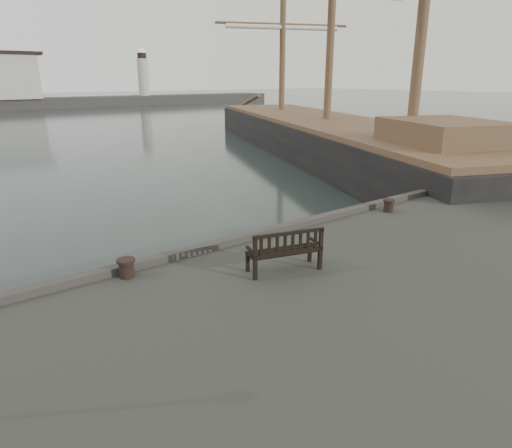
% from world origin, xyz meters
% --- Properties ---
extents(ground, '(400.00, 400.00, 0.00)m').
position_xyz_m(ground, '(0.00, 0.00, 0.00)').
color(ground, black).
rests_on(ground, ground).
extents(bench, '(1.82, 1.05, 0.99)m').
position_xyz_m(bench, '(-1.44, -2.38, 1.88)').
color(bench, black).
rests_on(bench, quay).
extents(bollard_left, '(0.43, 0.43, 0.43)m').
position_xyz_m(bollard_left, '(-4.48, -0.50, 1.78)').
color(bollard_left, black).
rests_on(bollard_left, quay).
extents(bollard_right, '(0.44, 0.44, 0.42)m').
position_xyz_m(bollard_right, '(4.55, -0.78, 1.77)').
color(bollard_right, black).
rests_on(bollard_right, quay).
extents(tall_ship_main, '(23.63, 41.36, 31.03)m').
position_xyz_m(tall_ship_main, '(18.77, 15.88, 0.78)').
color(tall_ship_main, black).
rests_on(tall_ship_main, ground).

